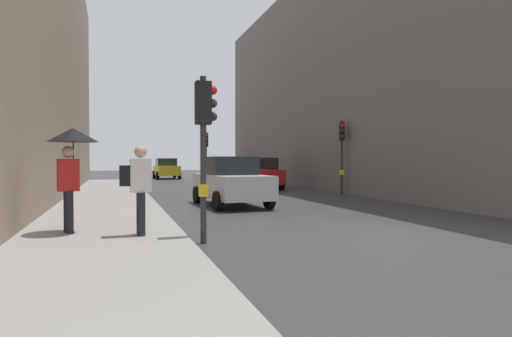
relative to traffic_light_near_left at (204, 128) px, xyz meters
name	(u,v)px	position (x,y,z in m)	size (l,w,h in m)	color
ground_plane	(388,232)	(4.21, 0.02, -2.26)	(120.00, 120.00, 0.00)	#38383A
sidewalk_kerb	(107,210)	(-1.95, 6.02, -2.18)	(3.25, 40.00, 0.16)	gray
building_facade_right	(398,85)	(14.74, 14.30, 3.94)	(12.00, 31.79, 12.40)	slate
traffic_light_near_left	(204,128)	(0.00, 0.00, 0.00)	(0.43, 0.24, 3.28)	#2D2D2D
traffic_light_mid_street	(342,143)	(8.43, 9.81, 0.15)	(0.34, 0.45, 3.50)	#2D2D2D
traffic_light_far_median	(206,148)	(3.68, 18.37, 0.08)	(0.25, 0.43, 3.40)	#2D2D2D
car_silver_hatchback	(231,181)	(2.26, 6.72, -1.39)	(2.24, 4.31, 1.76)	#BCBCC1
car_blue_van	(224,169)	(6.61, 25.81, -1.39)	(2.19, 4.29, 1.76)	navy
car_red_sedan	(258,173)	(5.93, 14.90, -1.39)	(2.05, 4.21, 1.76)	red
car_yellow_taxi	(166,169)	(2.48, 29.88, -1.39)	(2.10, 4.24, 1.76)	yellow
pedestrian_with_umbrella	(72,150)	(-2.52, 1.18, -0.42)	(1.00, 1.00, 2.14)	black
pedestrian_with_black_backpack	(138,185)	(-1.24, 0.41, -1.10)	(0.60, 0.36, 1.77)	black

